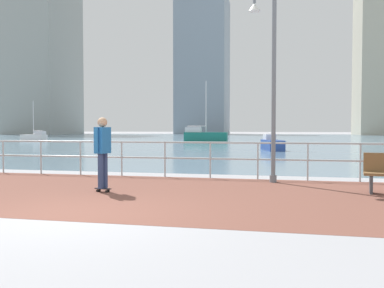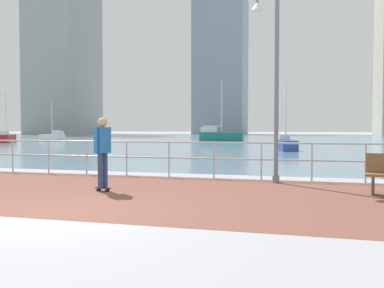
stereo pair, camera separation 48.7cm
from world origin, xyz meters
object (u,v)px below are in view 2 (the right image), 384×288
at_px(skateboarder, 103,147).
at_px(sailboat_gray, 53,137).
at_px(sailboat_blue, 285,144).
at_px(sailboat_navy, 6,138).
at_px(lamppost, 271,69).
at_px(sailboat_yellow, 220,136).

height_order(skateboarder, sailboat_gray, sailboat_gray).
height_order(sailboat_blue, sailboat_navy, sailboat_navy).
distance_m(lamppost, sailboat_yellow, 34.82).
relative_size(lamppost, sailboat_navy, 1.07).
distance_m(sailboat_gray, sailboat_yellow, 19.94).
xyz_separation_m(skateboarder, sailboat_blue, (3.32, 19.67, -0.62)).
relative_size(skateboarder, sailboat_blue, 0.39).
bearing_deg(sailboat_yellow, sailboat_navy, -157.47).
bearing_deg(sailboat_yellow, sailboat_blue, -65.03).
distance_m(skateboarder, sailboat_gray, 42.44).
xyz_separation_m(sailboat_gray, sailboat_navy, (-0.88, -6.96, 0.06)).
relative_size(lamppost, skateboarder, 3.22).
bearing_deg(skateboarder, sailboat_yellow, 97.01).
bearing_deg(sailboat_navy, skateboarder, -47.77).
height_order(skateboarder, sailboat_blue, sailboat_blue).
xyz_separation_m(skateboarder, sailboat_navy, (-25.23, 27.79, -0.55)).
bearing_deg(sailboat_navy, sailboat_gray, 82.78).
xyz_separation_m(skateboarder, sailboat_gray, (-24.34, 34.76, -0.60)).
xyz_separation_m(sailboat_blue, sailboat_navy, (-28.54, 8.13, 0.07)).
relative_size(lamppost, sailboat_gray, 1.21).
xyz_separation_m(sailboat_gray, sailboat_yellow, (19.87, 1.64, 0.19)).
bearing_deg(skateboarder, sailboat_blue, 80.43).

